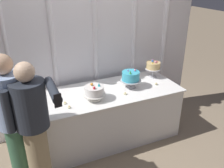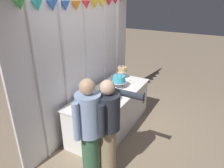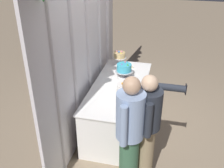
{
  "view_description": "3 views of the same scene",
  "coord_description": "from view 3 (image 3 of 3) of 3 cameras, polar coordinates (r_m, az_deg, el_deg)",
  "views": [
    {
      "loc": [
        -1.17,
        -2.61,
        2.27
      ],
      "look_at": [
        0.05,
        0.13,
        0.86
      ],
      "focal_mm": 37.99,
      "sensor_mm": 36.0,
      "label": 1
    },
    {
      "loc": [
        -3.08,
        -1.64,
        2.52
      ],
      "look_at": [
        -0.03,
        0.05,
        0.99
      ],
      "focal_mm": 33.28,
      "sensor_mm": 36.0,
      "label": 2
    },
    {
      "loc": [
        -3.67,
        -0.66,
        2.83
      ],
      "look_at": [
        -0.19,
        0.17,
        0.9
      ],
      "focal_mm": 42.03,
      "sensor_mm": 36.0,
      "label": 3
    }
  ],
  "objects": [
    {
      "name": "draped_curtain",
      "position": [
        4.14,
        -5.39,
        9.01
      ],
      "size": [
        3.39,
        0.16,
        2.75
      ],
      "color": "white",
      "rests_on": "ground_plane"
    },
    {
      "name": "guest_man_pink_jacket",
      "position": [
        3.12,
        3.89,
        -10.49
      ],
      "size": [
        0.49,
        0.38,
        1.6
      ],
      "color": "#3D6B4C",
      "rests_on": "ground_plane"
    },
    {
      "name": "cake_display_center",
      "position": [
        4.46,
        2.66,
        3.45
      ],
      "size": [
        0.3,
        0.3,
        0.29
      ],
      "color": "#B2B2B7",
      "rests_on": "cake_table"
    },
    {
      "name": "tealight_far_left",
      "position": [
        3.69,
        1.13,
        -5.12
      ],
      "size": [
        0.04,
        0.04,
        0.03
      ],
      "color": "beige",
      "rests_on": "cake_table"
    },
    {
      "name": "ground_plane",
      "position": [
        4.68,
        2.65,
        -8.86
      ],
      "size": [
        24.0,
        24.0,
        0.0
      ],
      "primitive_type": "plane",
      "color": "gray"
    },
    {
      "name": "cake_display_rightmost",
      "position": [
        4.93,
        1.63,
        6.22
      ],
      "size": [
        0.25,
        0.25,
        0.28
      ],
      "color": "silver",
      "rests_on": "cake_table"
    },
    {
      "name": "guest_man_dark_suit",
      "position": [
        3.25,
        7.6,
        -9.28
      ],
      "size": [
        0.49,
        0.6,
        1.56
      ],
      "color": "#9E8966",
      "rests_on": "ground_plane"
    },
    {
      "name": "tealight_far_right",
      "position": [
        4.86,
        4.45,
        3.55
      ],
      "size": [
        0.05,
        0.05,
        0.03
      ],
      "color": "beige",
      "rests_on": "cake_table"
    },
    {
      "name": "cake_table",
      "position": [
        4.47,
        1.5,
        -4.68
      ],
      "size": [
        1.99,
        0.85,
        0.78
      ],
      "color": "white",
      "rests_on": "ground_plane"
    },
    {
      "name": "tealight_near_right",
      "position": [
        4.36,
        4.38,
        0.46
      ],
      "size": [
        0.05,
        0.05,
        0.03
      ],
      "color": "beige",
      "rests_on": "cake_table"
    },
    {
      "name": "cake_display_leftmost",
      "position": [
        3.94,
        2.91,
        -0.84
      ],
      "size": [
        0.3,
        0.3,
        0.24
      ],
      "color": "silver",
      "rests_on": "cake_table"
    },
    {
      "name": "tealight_near_left",
      "position": [
        3.68,
        3.06,
        -5.15
      ],
      "size": [
        0.04,
        0.04,
        0.04
      ],
      "color": "beige",
      "rests_on": "cake_table"
    }
  ]
}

